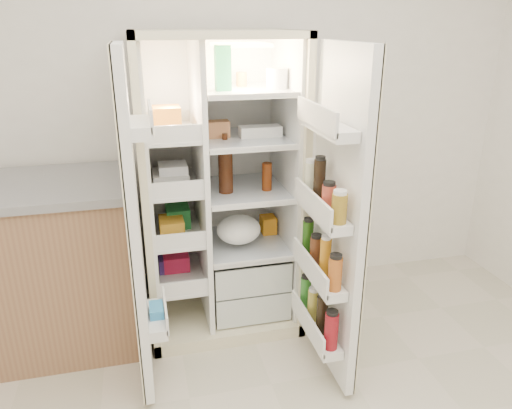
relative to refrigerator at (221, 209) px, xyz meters
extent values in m
cube|color=white|center=(0.13, 0.35, 0.61)|extent=(4.00, 0.02, 2.70)
cube|color=beige|center=(-0.02, 0.28, 0.16)|extent=(0.92, 0.04, 1.80)
cube|color=beige|center=(-0.46, -0.05, 0.16)|extent=(0.04, 0.70, 1.80)
cube|color=beige|center=(0.42, -0.05, 0.16)|extent=(0.04, 0.70, 1.80)
cube|color=beige|center=(-0.02, -0.05, 1.04)|extent=(0.92, 0.70, 0.04)
cube|color=beige|center=(-0.02, -0.05, -0.70)|extent=(0.92, 0.70, 0.08)
cube|color=white|center=(-0.02, 0.25, 0.18)|extent=(0.84, 0.02, 1.68)
cube|color=white|center=(-0.43, -0.05, 0.18)|extent=(0.02, 0.62, 1.68)
cube|color=white|center=(0.39, -0.05, 0.18)|extent=(0.02, 0.62, 1.68)
cube|color=white|center=(-0.13, -0.05, 0.18)|extent=(0.03, 0.62, 1.68)
cube|color=silver|center=(0.14, -0.07, -0.56)|extent=(0.47, 0.52, 0.19)
cube|color=silver|center=(0.14, -0.07, -0.36)|extent=(0.47, 0.52, 0.19)
cube|color=#FFD18C|center=(0.14, 0.00, 0.98)|extent=(0.30, 0.30, 0.02)
cube|color=white|center=(-0.28, -0.05, -0.39)|extent=(0.28, 0.58, 0.02)
cube|color=white|center=(-0.28, -0.05, -0.09)|extent=(0.28, 0.58, 0.02)
cube|color=white|center=(-0.28, -0.05, 0.21)|extent=(0.28, 0.58, 0.02)
cube|color=white|center=(-0.28, -0.05, 0.51)|extent=(0.28, 0.58, 0.02)
cube|color=silver|center=(0.14, -0.05, -0.22)|extent=(0.49, 0.58, 0.01)
cube|color=silver|center=(0.14, -0.05, 0.14)|extent=(0.49, 0.58, 0.01)
cube|color=silver|center=(0.14, -0.05, 0.46)|extent=(0.49, 0.58, 0.02)
cube|color=silver|center=(0.14, -0.05, 0.74)|extent=(0.49, 0.58, 0.02)
cube|color=#F42254|center=(-0.28, -0.05, -0.33)|extent=(0.16, 0.20, 0.10)
cube|color=#23803C|center=(-0.28, -0.05, -0.02)|extent=(0.14, 0.18, 0.12)
cube|color=beige|center=(-0.28, -0.05, 0.25)|extent=(0.20, 0.22, 0.07)
cube|color=orange|center=(-0.28, -0.05, 0.59)|extent=(0.15, 0.16, 0.14)
cube|color=#4B2D88|center=(-0.28, -0.05, -0.34)|extent=(0.18, 0.20, 0.09)
cube|color=gold|center=(-0.28, -0.05, -0.03)|extent=(0.14, 0.18, 0.10)
cube|color=white|center=(-0.28, -0.05, 0.28)|extent=(0.16, 0.16, 0.12)
sphere|color=orange|center=(0.01, -0.15, -0.62)|extent=(0.07, 0.07, 0.07)
sphere|color=orange|center=(0.10, -0.11, -0.62)|extent=(0.07, 0.07, 0.07)
sphere|color=orange|center=(0.20, -0.15, -0.62)|extent=(0.07, 0.07, 0.07)
sphere|color=orange|center=(0.06, -0.01, -0.62)|extent=(0.07, 0.07, 0.07)
ellipsoid|color=#3B6C24|center=(0.14, -0.05, -0.34)|extent=(0.26, 0.24, 0.11)
cylinder|color=#3D1C0D|center=(0.02, -0.10, 0.28)|extent=(0.09, 0.09, 0.27)
cylinder|color=maroon|center=(0.27, -0.12, 0.23)|extent=(0.06, 0.06, 0.17)
cube|color=#289359|center=(0.01, -0.12, 0.86)|extent=(0.08, 0.08, 0.24)
cylinder|color=white|center=(0.32, -0.11, 0.80)|extent=(0.12, 0.12, 0.11)
cylinder|color=#A06625|center=(0.15, 0.04, 0.78)|extent=(0.06, 0.06, 0.08)
cube|color=white|center=(0.24, -0.07, 0.49)|extent=(0.25, 0.10, 0.06)
cube|color=tan|center=(-0.02, -0.03, 0.51)|extent=(0.16, 0.09, 0.10)
ellipsoid|color=white|center=(0.09, -0.13, -0.13)|extent=(0.27, 0.25, 0.17)
cube|color=orange|center=(0.32, 0.05, -0.16)|extent=(0.09, 0.11, 0.11)
cube|color=white|center=(-0.52, -0.60, 0.16)|extent=(0.05, 0.40, 1.72)
cube|color=beige|center=(-0.54, -0.60, 0.16)|extent=(0.01, 0.40, 1.72)
cube|color=white|center=(-0.45, -0.60, -0.34)|extent=(0.09, 0.32, 0.06)
cube|color=white|center=(-0.45, -0.60, 0.66)|extent=(0.09, 0.32, 0.06)
cube|color=#338CCC|center=(-0.45, -0.60, -0.31)|extent=(0.07, 0.12, 0.10)
cube|color=white|center=(0.48, -0.69, 0.16)|extent=(0.05, 0.58, 1.72)
cube|color=beige|center=(0.51, -0.69, 0.16)|extent=(0.01, 0.58, 1.72)
cube|color=white|center=(0.40, -0.69, -0.48)|extent=(0.11, 0.50, 0.05)
cube|color=white|center=(0.40, -0.69, -0.14)|extent=(0.11, 0.50, 0.05)
cube|color=white|center=(0.40, -0.69, 0.21)|extent=(0.11, 0.50, 0.05)
cube|color=white|center=(0.40, -0.69, 0.64)|extent=(0.11, 0.50, 0.05)
cylinder|color=maroon|center=(0.40, -0.89, -0.36)|extent=(0.07, 0.07, 0.20)
cylinder|color=black|center=(0.40, -0.76, -0.35)|extent=(0.06, 0.06, 0.22)
cylinder|color=#A99C38|center=(0.40, -0.63, -0.37)|extent=(0.06, 0.06, 0.18)
cylinder|color=#33822B|center=(0.40, -0.50, -0.36)|extent=(0.06, 0.06, 0.19)
cylinder|color=#AC551C|center=(0.40, -0.89, -0.03)|extent=(0.07, 0.07, 0.17)
cylinder|color=#C37A17|center=(0.40, -0.76, -0.01)|extent=(0.06, 0.06, 0.21)
cylinder|color=#582C16|center=(0.40, -0.63, -0.04)|extent=(0.07, 0.07, 0.16)
cylinder|color=#225012|center=(0.40, -0.50, -0.02)|extent=(0.06, 0.06, 0.20)
cylinder|color=olive|center=(0.40, -0.89, 0.30)|extent=(0.07, 0.07, 0.14)
cylinder|color=#B03F2D|center=(0.40, -0.76, 0.30)|extent=(0.07, 0.07, 0.14)
cylinder|color=black|center=(0.40, -0.63, 0.35)|extent=(0.06, 0.06, 0.23)
cylinder|color=beige|center=(0.40, -0.50, 0.32)|extent=(0.06, 0.06, 0.18)
cube|color=#8B6545|center=(-1.22, -0.06, -0.26)|extent=(1.35, 0.70, 0.97)
camera|label=1|loc=(-0.46, -2.79, 1.09)|focal=34.00mm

